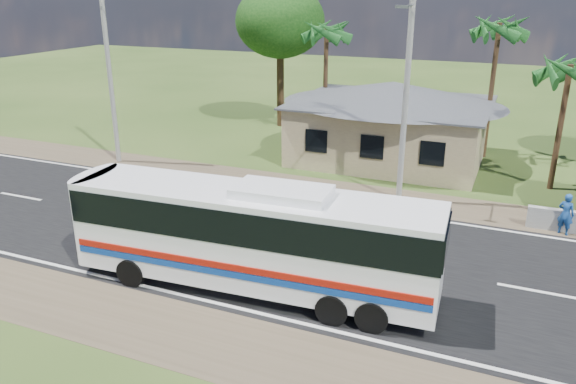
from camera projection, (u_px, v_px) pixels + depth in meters
name	position (u px, v px, depth m)	size (l,w,h in m)	color
ground	(284.00, 245.00, 21.50)	(120.00, 120.00, 0.00)	#294017
road	(284.00, 245.00, 21.50)	(120.00, 16.00, 0.03)	black
house	(391.00, 113.00, 31.46)	(12.40, 10.00, 5.00)	tan
utility_poles	(400.00, 74.00, 24.14)	(32.80, 2.22, 11.00)	#9E9E99
palm_near	(570.00, 71.00, 25.57)	(2.80, 2.80, 6.70)	#47301E
palm_mid	(499.00, 29.00, 30.24)	(2.80, 2.80, 8.20)	#47301E
palm_far	(327.00, 32.00, 34.49)	(2.80, 2.80, 7.70)	#47301E
tree_behind_house	(280.00, 22.00, 37.53)	(6.00, 6.00, 9.61)	#47301E
coach_bus	(253.00, 231.00, 17.68)	(11.91, 3.24, 3.66)	white
person	(566.00, 214.00, 22.19)	(0.63, 0.41, 1.72)	navy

